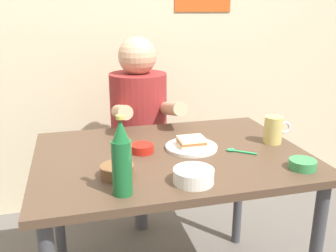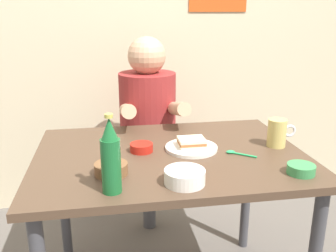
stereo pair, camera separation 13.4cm
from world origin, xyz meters
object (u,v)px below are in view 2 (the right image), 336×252
(plate_orange, at_px, (191,148))
(sandwich, at_px, (191,142))
(sambal_bowl_red, at_px, (141,147))
(beer_bottle, at_px, (111,158))
(person_seated, at_px, (148,109))
(beer_mug, at_px, (278,133))
(stool, at_px, (149,175))
(dining_table, at_px, (170,173))

(plate_orange, relative_size, sandwich, 2.00)
(sambal_bowl_red, bearing_deg, beer_bottle, -110.68)
(person_seated, bearing_deg, plate_orange, -79.11)
(beer_mug, bearing_deg, beer_bottle, -156.74)
(sandwich, height_order, beer_mug, beer_mug)
(beer_mug, bearing_deg, stool, 127.68)
(plate_orange, distance_m, sambal_bowl_red, 0.21)
(dining_table, xyz_separation_m, sandwich, (0.10, 0.02, 0.13))
(stool, height_order, plate_orange, plate_orange)
(sandwich, distance_m, beer_bottle, 0.48)
(dining_table, bearing_deg, beer_mug, -0.18)
(stool, height_order, beer_bottle, beer_bottle)
(dining_table, height_order, sandwich, sandwich)
(dining_table, height_order, sambal_bowl_red, sambal_bowl_red)
(dining_table, bearing_deg, person_seated, 91.83)
(stool, height_order, beer_mug, beer_mug)
(plate_orange, height_order, sandwich, sandwich)
(dining_table, distance_m, sandwich, 0.16)
(stool, distance_m, sambal_bowl_red, 0.73)
(beer_mug, height_order, sambal_bowl_red, beer_mug)
(person_seated, height_order, sambal_bowl_red, person_seated)
(dining_table, xyz_separation_m, sambal_bowl_red, (-0.11, 0.03, 0.11))
(sandwich, relative_size, sambal_bowl_red, 1.15)
(plate_orange, bearing_deg, dining_table, -167.37)
(beer_mug, relative_size, beer_bottle, 0.48)
(sambal_bowl_red, bearing_deg, beer_mug, -3.51)
(person_seated, distance_m, beer_mug, 0.79)
(person_seated, distance_m, sambal_bowl_red, 0.59)
(dining_table, distance_m, beer_bottle, 0.45)
(person_seated, bearing_deg, dining_table, -88.17)
(sandwich, bearing_deg, stool, 100.70)
(beer_bottle, bearing_deg, plate_orange, 44.12)
(dining_table, relative_size, person_seated, 1.53)
(dining_table, distance_m, beer_mug, 0.49)
(person_seated, height_order, beer_bottle, person_seated)
(person_seated, distance_m, sandwich, 0.61)
(stool, xyz_separation_m, plate_orange, (0.11, -0.61, 0.40))
(beer_bottle, distance_m, sambal_bowl_red, 0.38)
(stool, xyz_separation_m, sandwich, (0.11, -0.61, 0.42))
(dining_table, distance_m, person_seated, 0.63)
(stool, distance_m, person_seated, 0.42)
(dining_table, relative_size, beer_bottle, 4.20)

